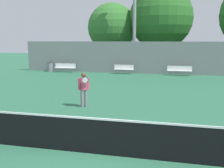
# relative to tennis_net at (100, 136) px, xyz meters

# --- Properties ---
(ground_plane) EXTENTS (100.00, 100.00, 0.00)m
(ground_plane) POSITION_rel_tennis_net_xyz_m (0.00, 0.00, -0.53)
(ground_plane) COLOR #2D6B4C
(tennis_net) EXTENTS (11.62, 0.09, 1.04)m
(tennis_net) POSITION_rel_tennis_net_xyz_m (0.00, 0.00, 0.00)
(tennis_net) COLOR black
(tennis_net) RESTS_ON ground_plane
(tennis_player) EXTENTS (0.52, 0.50, 1.65)m
(tennis_player) POSITION_rel_tennis_net_xyz_m (-2.16, 4.86, 0.40)
(tennis_player) COLOR slate
(tennis_player) RESTS_ON ground_plane
(bench_courtside_near) EXTENTS (2.11, 0.40, 0.84)m
(bench_courtside_near) POSITION_rel_tennis_net_xyz_m (-8.47, 17.32, -0.01)
(bench_courtside_near) COLOR white
(bench_courtside_near) RESTS_ON ground_plane
(bench_courtside_far) EXTENTS (2.15, 0.40, 0.84)m
(bench_courtside_far) POSITION_rel_tennis_net_xyz_m (2.44, 17.32, -0.01)
(bench_courtside_far) COLOR white
(bench_courtside_far) RESTS_ON ground_plane
(bench_adjacent_court) EXTENTS (1.83, 0.40, 0.84)m
(bench_adjacent_court) POSITION_rel_tennis_net_xyz_m (-2.60, 17.32, -0.01)
(bench_adjacent_court) COLOR white
(bench_adjacent_court) RESTS_ON ground_plane
(light_pole_far_right) EXTENTS (0.90, 0.60, 10.88)m
(light_pole_far_right) POSITION_rel_tennis_net_xyz_m (-1.85, 18.69, 5.46)
(light_pole_far_right) COLOR #939399
(light_pole_far_right) RESTS_ON ground_plane
(trash_bin) EXTENTS (0.55, 0.55, 0.90)m
(trash_bin) POSITION_rel_tennis_net_xyz_m (-10.11, 17.43, -0.08)
(trash_bin) COLOR gray
(trash_bin) RESTS_ON ground_plane
(back_fence) EXTENTS (25.53, 0.06, 2.99)m
(back_fence) POSITION_rel_tennis_net_xyz_m (0.00, 17.93, 0.96)
(back_fence) COLOR gray
(back_fence) RESTS_ON ground_plane
(tree_green_broad) EXTENTS (6.66, 6.66, 8.78)m
(tree_green_broad) POSITION_rel_tennis_net_xyz_m (0.43, 22.14, 4.91)
(tree_green_broad) COLOR brown
(tree_green_broad) RESTS_ON ground_plane
(tree_dark_dense) EXTENTS (5.35, 5.35, 7.18)m
(tree_dark_dense) POSITION_rel_tennis_net_xyz_m (-4.89, 22.31, 3.96)
(tree_dark_dense) COLOR brown
(tree_dark_dense) RESTS_ON ground_plane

